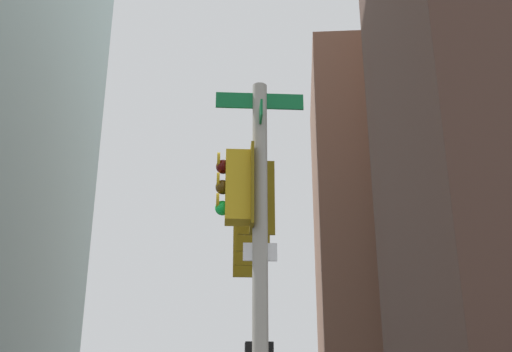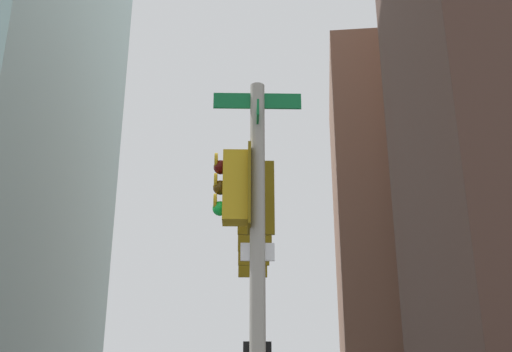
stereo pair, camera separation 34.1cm
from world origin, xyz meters
The scene contains 2 objects.
signal_pole_assembly centered at (-0.42, 1.47, 4.70)m, with size 1.36×4.81×6.60m.
building_brick_farside centered at (11.27, 55.62, 19.13)m, with size 17.83×19.55×38.27m, color #845B47.
Camera 1 is at (0.29, -8.13, 2.00)m, focal length 44.81 mm.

